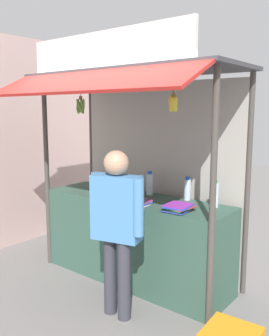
% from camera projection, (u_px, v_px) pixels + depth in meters
% --- Properties ---
extents(ground_plane, '(20.00, 20.00, 0.00)m').
position_uv_depth(ground_plane, '(134.00, 278.00, 4.43)').
color(ground_plane, slate).
extents(stall_counter, '(2.33, 0.69, 1.00)m').
position_uv_depth(stall_counter, '(134.00, 238.00, 4.35)').
color(stall_counter, '#385B4C').
rests_on(stall_counter, ground).
extents(stall_structure, '(2.53, 1.55, 2.78)m').
position_uv_depth(stall_structure, '(141.00, 138.00, 4.26)').
color(stall_structure, '#4C4742').
rests_on(stall_structure, ground).
extents(water_bottle_front_left, '(0.08, 0.08, 0.29)m').
position_uv_depth(water_bottle_front_left, '(110.00, 181.00, 4.55)').
color(water_bottle_front_left, silver).
rests_on(water_bottle_front_left, stall_counter).
extents(water_bottle_left, '(0.08, 0.08, 0.29)m').
position_uv_depth(water_bottle_left, '(150.00, 184.00, 4.40)').
color(water_bottle_left, silver).
rests_on(water_bottle_left, stall_counter).
extents(water_bottle_mid_right, '(0.08, 0.08, 0.29)m').
position_uv_depth(water_bottle_mid_right, '(215.00, 194.00, 3.83)').
color(water_bottle_mid_right, silver).
rests_on(water_bottle_mid_right, stall_counter).
extents(water_bottle_back_right, '(0.08, 0.08, 0.27)m').
position_uv_depth(water_bottle_back_right, '(187.00, 189.00, 4.14)').
color(water_bottle_back_right, silver).
rests_on(water_bottle_back_right, stall_counter).
extents(magazine_stack_far_right, '(0.20, 0.28, 0.07)m').
position_uv_depth(magazine_stack_far_right, '(140.00, 202.00, 3.91)').
color(magazine_stack_far_right, white).
rests_on(magazine_stack_far_right, stall_counter).
extents(magazine_stack_back_left, '(0.28, 0.31, 0.07)m').
position_uv_depth(magazine_stack_back_left, '(178.00, 208.00, 3.70)').
color(magazine_stack_back_left, black).
rests_on(magazine_stack_back_left, stall_counter).
extents(magazine_stack_front_right, '(0.27, 0.27, 0.06)m').
position_uv_depth(magazine_stack_front_right, '(109.00, 198.00, 4.13)').
color(magazine_stack_front_right, white).
rests_on(magazine_stack_front_right, stall_counter).
extents(banana_bunch_inner_right, '(0.10, 0.10, 0.31)m').
position_uv_depth(banana_bunch_inner_right, '(173.00, 103.00, 3.27)').
color(banana_bunch_inner_right, '#332D23').
extents(banana_bunch_rightmost, '(0.12, 0.11, 0.34)m').
position_uv_depth(banana_bunch_rightmost, '(81.00, 106.00, 4.00)').
color(banana_bunch_rightmost, '#332D23').
extents(vendor_person, '(0.62, 0.31, 1.64)m').
position_uv_depth(vendor_person, '(117.00, 219.00, 3.47)').
color(vendor_person, '#383842').
rests_on(vendor_person, ground).
extents(neighbour_wall, '(0.20, 2.40, 3.05)m').
position_uv_depth(neighbour_wall, '(37.00, 141.00, 5.78)').
color(neighbour_wall, beige).
rests_on(neighbour_wall, ground).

